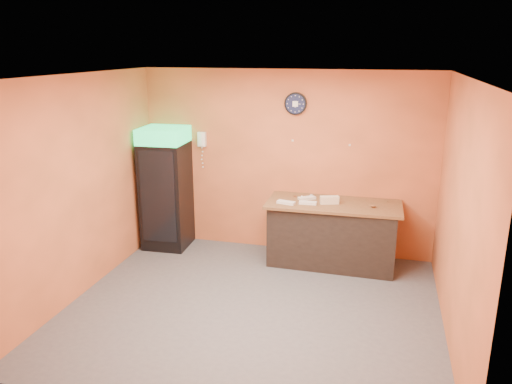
% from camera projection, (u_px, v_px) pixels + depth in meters
% --- Properties ---
extents(floor, '(4.50, 4.50, 0.00)m').
position_uv_depth(floor, '(253.00, 308.00, 6.17)').
color(floor, '#47474C').
rests_on(floor, ground).
extents(back_wall, '(4.50, 0.02, 2.80)m').
position_uv_depth(back_wall, '(286.00, 163.00, 7.63)').
color(back_wall, '#DF6F3E').
rests_on(back_wall, floor).
extents(left_wall, '(0.02, 4.00, 2.80)m').
position_uv_depth(left_wall, '(81.00, 187.00, 6.32)').
color(left_wall, '#DF6F3E').
rests_on(left_wall, floor).
extents(right_wall, '(0.02, 4.00, 2.80)m').
position_uv_depth(right_wall, '(459.00, 216.00, 5.23)').
color(right_wall, '#DF6F3E').
rests_on(right_wall, floor).
extents(ceiling, '(4.50, 4.00, 0.02)m').
position_uv_depth(ceiling, '(252.00, 76.00, 5.38)').
color(ceiling, white).
rests_on(ceiling, back_wall).
extents(beverage_cooler, '(0.70, 0.71, 1.92)m').
position_uv_depth(beverage_cooler, '(165.00, 190.00, 7.84)').
color(beverage_cooler, black).
rests_on(beverage_cooler, floor).
extents(prep_counter, '(1.82, 0.84, 0.90)m').
position_uv_depth(prep_counter, '(332.00, 234.00, 7.34)').
color(prep_counter, black).
rests_on(prep_counter, floor).
extents(wall_clock, '(0.33, 0.06, 0.33)m').
position_uv_depth(wall_clock, '(296.00, 104.00, 7.32)').
color(wall_clock, black).
rests_on(wall_clock, back_wall).
extents(wall_phone, '(0.12, 0.11, 0.23)m').
position_uv_depth(wall_phone, '(202.00, 139.00, 7.82)').
color(wall_phone, white).
rests_on(wall_phone, back_wall).
extents(butcher_paper, '(1.93, 0.91, 0.04)m').
position_uv_depth(butcher_paper, '(334.00, 204.00, 7.20)').
color(butcher_paper, brown).
rests_on(butcher_paper, prep_counter).
extents(sub_roll_stack, '(0.28, 0.17, 0.11)m').
position_uv_depth(sub_roll_stack, '(330.00, 200.00, 7.14)').
color(sub_roll_stack, beige).
rests_on(sub_roll_stack, butcher_paper).
extents(wrapped_sandwich_left, '(0.28, 0.16, 0.04)m').
position_uv_depth(wrapped_sandwich_left, '(286.00, 202.00, 7.15)').
color(wrapped_sandwich_left, silver).
rests_on(wrapped_sandwich_left, butcher_paper).
extents(wrapped_sandwich_mid, '(0.25, 0.11, 0.04)m').
position_uv_depth(wrapped_sandwich_mid, '(308.00, 203.00, 7.13)').
color(wrapped_sandwich_mid, silver).
rests_on(wrapped_sandwich_mid, butcher_paper).
extents(wrapped_sandwich_right, '(0.27, 0.23, 0.04)m').
position_uv_depth(wrapped_sandwich_right, '(307.00, 198.00, 7.36)').
color(wrapped_sandwich_right, silver).
rests_on(wrapped_sandwich_right, butcher_paper).
extents(kitchen_tool, '(0.06, 0.06, 0.06)m').
position_uv_depth(kitchen_tool, '(311.00, 196.00, 7.43)').
color(kitchen_tool, silver).
rests_on(kitchen_tool, butcher_paper).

